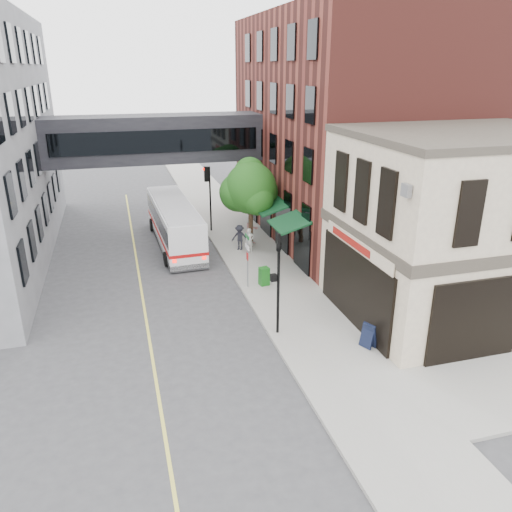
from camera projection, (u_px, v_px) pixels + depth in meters
ground at (283, 361)px, 19.80m from camera, size 120.00×120.00×0.00m
sidewalk_main at (244, 243)px, 32.87m from camera, size 4.00×60.00×0.15m
corner_building at (460, 227)px, 22.38m from camera, size 10.19×8.12×8.45m
brick_building at (355, 130)px, 33.34m from camera, size 13.76×18.00×14.00m
skyway_bridge at (155, 139)px, 32.91m from camera, size 14.00×3.18×3.00m
traffic_signal_near at (278, 272)px, 20.63m from camera, size 0.44×0.22×4.60m
traffic_signal_far at (208, 186)px, 33.97m from camera, size 0.53×0.28×4.50m
street_sign_pole at (247, 255)px, 25.50m from camera, size 0.08×0.75×3.00m
street_tree at (250, 188)px, 30.85m from camera, size 3.80×3.20×5.60m
lane_marking at (139, 278)px, 27.51m from camera, size 0.12×40.00×0.01m
bus at (174, 222)px, 32.28m from camera, size 2.75×10.30×2.75m
pedestrian_a at (249, 241)px, 30.59m from camera, size 0.61×0.43×1.58m
pedestrian_b at (251, 230)px, 32.16m from camera, size 1.01×0.85×1.85m
pedestrian_c at (240, 237)px, 31.15m from camera, size 1.20×1.07×1.61m
newspaper_box at (264, 276)px, 26.18m from camera, size 0.55×0.51×0.97m
sandwich_board at (368, 336)px, 20.34m from camera, size 0.57×0.68×1.03m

